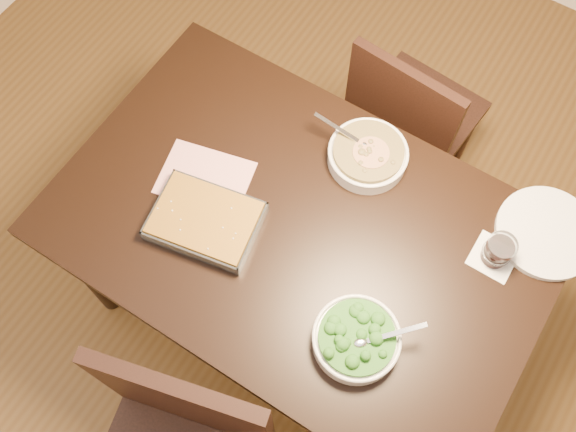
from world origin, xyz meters
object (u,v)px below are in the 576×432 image
object	(u,v)px
table	(299,242)
broccoli_bowl	(356,339)
stew_bowl	(368,155)
dinner_plate	(546,233)
wine_tumbler	(499,250)
chair_far	(408,118)
baking_dish	(205,221)

from	to	relation	value
table	broccoli_bowl	xyz separation A→B (m)	(0.30, -0.20, 0.13)
stew_bowl	dinner_plate	xyz separation A→B (m)	(0.55, 0.06, -0.02)
stew_bowl	wine_tumbler	world-z (taller)	wine_tumbler
chair_far	stew_bowl	bearing A→B (deg)	96.44
table	baking_dish	xyz separation A→B (m)	(-0.23, -0.13, 0.12)
broccoli_bowl	wine_tumbler	bearing A→B (deg)	63.57
stew_bowl	dinner_plate	world-z (taller)	stew_bowl
table	broccoli_bowl	distance (m)	0.38
stew_bowl	chair_far	world-z (taller)	chair_far
dinner_plate	chair_far	xyz separation A→B (m)	(-0.56, 0.32, -0.28)
stew_bowl	chair_far	bearing A→B (deg)	91.45
broccoli_bowl	chair_far	bearing A→B (deg)	106.20
baking_dish	dinner_plate	distance (m)	0.96
broccoli_bowl	baking_dish	distance (m)	0.53
broccoli_bowl	chair_far	size ratio (longest dim) A/B	0.27
wine_tumbler	chair_far	xyz separation A→B (m)	(-0.46, 0.46, -0.32)
table	stew_bowl	world-z (taller)	stew_bowl
dinner_plate	chair_far	size ratio (longest dim) A/B	0.33
wine_tumbler	dinner_plate	bearing A→B (deg)	56.46
wine_tumbler	chair_far	bearing A→B (deg)	134.75
baking_dish	wine_tumbler	bearing A→B (deg)	14.47
baking_dish	chair_far	bearing A→B (deg)	60.57
stew_bowl	wine_tumbler	xyz separation A→B (m)	(0.45, -0.08, 0.02)
stew_bowl	wine_tumbler	bearing A→B (deg)	-10.18
baking_dish	chair_far	distance (m)	0.91
table	baking_dish	size ratio (longest dim) A/B	4.20
table	stew_bowl	xyz separation A→B (m)	(0.05, 0.30, 0.13)
stew_bowl	broccoli_bowl	xyz separation A→B (m)	(0.25, -0.49, -0.00)
chair_far	baking_dish	bearing A→B (deg)	76.46
broccoli_bowl	wine_tumbler	xyz separation A→B (m)	(0.21, 0.41, 0.02)
wine_tumbler	stew_bowl	bearing A→B (deg)	169.82
chair_far	wine_tumbler	bearing A→B (deg)	139.74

